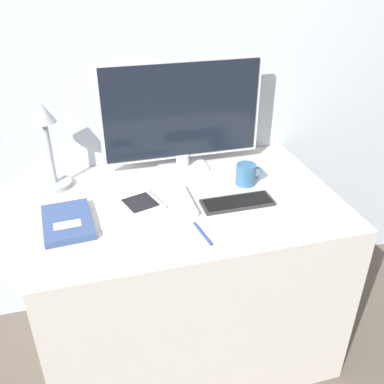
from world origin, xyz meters
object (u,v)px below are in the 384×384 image
(ereader, at_px, (140,203))
(notebook, at_px, (68,222))
(coffee_mug, at_px, (246,174))
(pen, at_px, (203,233))
(keyboard, at_px, (237,202))
(laptop, at_px, (146,206))
(monitor, at_px, (182,114))
(desk_lamp, at_px, (48,141))

(ereader, distance_m, notebook, 0.26)
(coffee_mug, xyz_separation_m, pen, (-0.27, -0.29, -0.04))
(keyboard, relative_size, laptop, 0.78)
(monitor, relative_size, keyboard, 2.49)
(notebook, height_order, coffee_mug, coffee_mug)
(desk_lamp, distance_m, coffee_mug, 0.77)
(notebook, bearing_deg, monitor, 33.39)
(monitor, bearing_deg, coffee_mug, -44.96)
(desk_lamp, height_order, notebook, desk_lamp)
(ereader, bearing_deg, notebook, -171.94)
(monitor, height_order, coffee_mug, monitor)
(ereader, bearing_deg, laptop, -7.32)
(monitor, height_order, laptop, monitor)
(desk_lamp, height_order, coffee_mug, desk_lamp)
(monitor, relative_size, coffee_mug, 5.98)
(keyboard, relative_size, pen, 1.98)
(laptop, bearing_deg, monitor, 53.72)
(laptop, xyz_separation_m, ereader, (-0.02, 0.00, 0.01))
(ereader, relative_size, pen, 1.38)
(keyboard, height_order, laptop, laptop)
(laptop, distance_m, coffee_mug, 0.43)
(desk_lamp, xyz_separation_m, coffee_mug, (0.74, -0.18, -0.15))
(keyboard, relative_size, desk_lamp, 0.78)
(keyboard, bearing_deg, ereader, 169.99)
(laptop, height_order, pen, laptop)
(desk_lamp, relative_size, pen, 2.54)
(pen, bearing_deg, keyboard, 40.07)
(monitor, distance_m, desk_lamp, 0.53)
(laptop, height_order, ereader, ereader)
(monitor, relative_size, notebook, 2.65)
(monitor, xyz_separation_m, desk_lamp, (-0.53, -0.03, -0.05))
(desk_lamp, bearing_deg, pen, -44.91)
(keyboard, bearing_deg, monitor, 109.29)
(monitor, relative_size, desk_lamp, 1.94)
(monitor, bearing_deg, laptop, -126.28)
(laptop, xyz_separation_m, notebook, (-0.28, -0.03, 0.00))
(coffee_mug, relative_size, pen, 0.82)
(keyboard, bearing_deg, coffee_mug, 57.37)
(notebook, distance_m, pen, 0.46)
(keyboard, bearing_deg, desk_lamp, 153.93)
(ereader, xyz_separation_m, pen, (0.17, -0.21, -0.02))
(keyboard, bearing_deg, laptop, 169.84)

